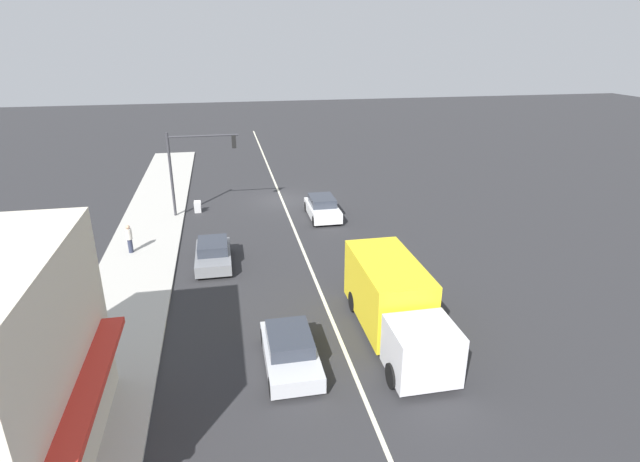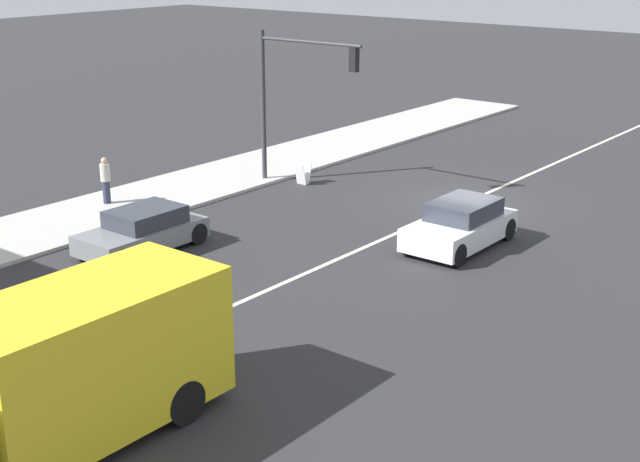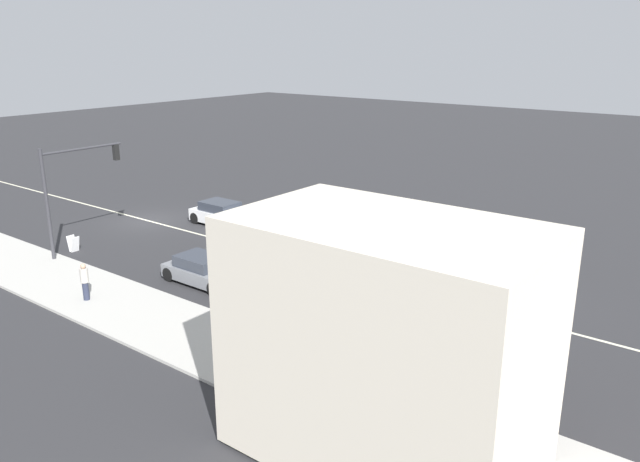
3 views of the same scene
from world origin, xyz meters
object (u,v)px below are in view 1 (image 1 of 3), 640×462
at_px(sedan_silver, 290,351).
at_px(suv_grey, 213,254).
at_px(pedestrian, 129,238).
at_px(delivery_truck, 394,303).
at_px(van_white, 322,208).
at_px(traffic_signal_main, 192,159).
at_px(warning_aframe_sign, 198,207).

bearing_deg(sedan_silver, suv_grey, -73.61).
bearing_deg(pedestrian, delivery_truck, 138.06).
xyz_separation_m(suv_grey, sedan_silver, (-2.80, 9.52, 0.01)).
bearing_deg(suv_grey, pedestrian, -26.66).
distance_m(pedestrian, van_white, 12.40).
bearing_deg(traffic_signal_main, suv_grey, 97.75).
height_order(delivery_truck, sedan_silver, delivery_truck).
bearing_deg(delivery_truck, van_white, -90.00).
relative_size(pedestrian, warning_aframe_sign, 1.94).
bearing_deg(van_white, traffic_signal_main, -13.77).
bearing_deg(delivery_truck, pedestrian, -41.94).
height_order(pedestrian, delivery_truck, delivery_truck).
xyz_separation_m(pedestrian, suv_grey, (-4.55, 2.28, -0.36)).
height_order(pedestrian, sedan_silver, pedestrian).
xyz_separation_m(warning_aframe_sign, van_white, (-8.29, 2.58, 0.25)).
bearing_deg(van_white, warning_aframe_sign, -17.28).
bearing_deg(pedestrian, sedan_silver, 121.91).
relative_size(van_white, suv_grey, 1.03).
bearing_deg(suv_grey, warning_aframe_sign, -82.92).
relative_size(pedestrian, suv_grey, 0.42).
height_order(pedestrian, van_white, pedestrian).
height_order(warning_aframe_sign, suv_grey, suv_grey).
bearing_deg(pedestrian, suv_grey, 153.34).
bearing_deg(traffic_signal_main, warning_aframe_sign, -93.26).
xyz_separation_m(traffic_signal_main, sedan_silver, (-3.92, 17.78, -3.27)).
relative_size(delivery_truck, van_white, 1.90).
bearing_deg(suv_grey, sedan_silver, 106.39).
xyz_separation_m(traffic_signal_main, van_white, (-8.32, 2.04, -3.22)).
bearing_deg(sedan_silver, warning_aframe_sign, -78.00).
height_order(suv_grey, sedan_silver, sedan_silver).
xyz_separation_m(traffic_signal_main, suv_grey, (-1.12, 8.26, -3.28)).
bearing_deg(pedestrian, traffic_signal_main, -119.81).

